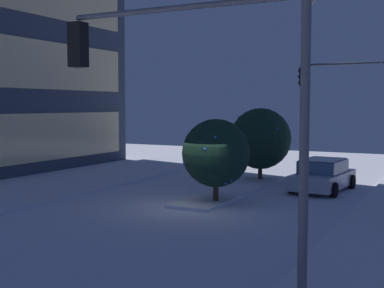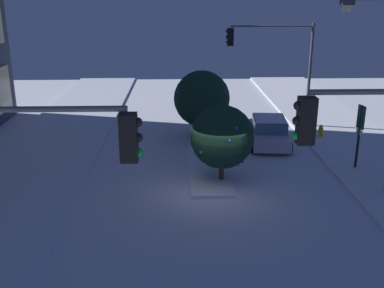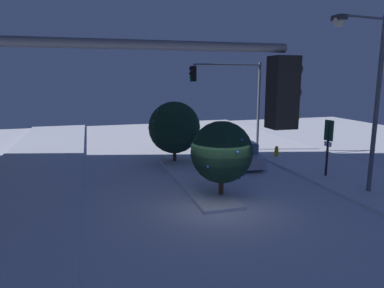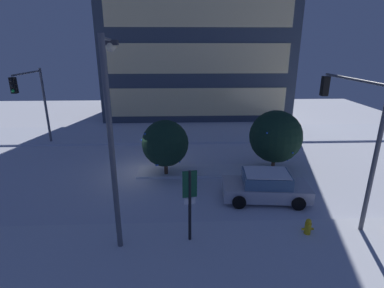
% 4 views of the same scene
% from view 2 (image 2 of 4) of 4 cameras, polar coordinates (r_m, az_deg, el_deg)
% --- Properties ---
extents(ground, '(52.00, 52.00, 0.00)m').
position_cam_2_polar(ground, '(19.18, 2.79, -5.70)').
color(ground, silver).
extents(curb_strip_far, '(52.00, 5.20, 0.14)m').
position_cam_2_polar(curb_strip_far, '(20.23, -21.09, -5.44)').
color(curb_strip_far, silver).
rests_on(curb_strip_far, ground).
extents(median_strip, '(9.00, 1.80, 0.14)m').
position_cam_2_polar(median_strip, '(22.40, 1.88, -1.87)').
color(median_strip, silver).
rests_on(median_strip, ground).
extents(car_near, '(4.48, 2.43, 1.49)m').
position_cam_2_polar(car_near, '(24.92, 9.68, 1.54)').
color(car_near, '#B7B7C1').
rests_on(car_near, ground).
extents(traffic_light_corner_near_right, '(0.32, 5.18, 6.27)m').
position_cam_2_polar(traffic_light_corner_near_right, '(27.46, 10.64, 10.95)').
color(traffic_light_corner_near_right, '#565960').
rests_on(traffic_light_corner_near_right, ground).
extents(traffic_light_corner_far_left, '(0.32, 4.28, 5.88)m').
position_cam_2_polar(traffic_light_corner_far_left, '(9.95, -20.48, -4.71)').
color(traffic_light_corner_far_left, '#565960').
rests_on(traffic_light_corner_far_left, ground).
extents(fire_hydrant, '(0.48, 0.26, 0.82)m').
position_cam_2_polar(fire_hydrant, '(26.62, 15.92, 1.46)').
color(fire_hydrant, gold).
rests_on(fire_hydrant, ground).
extents(parking_info_sign, '(0.55, 0.16, 3.08)m').
position_cam_2_polar(parking_info_sign, '(21.91, 20.39, 1.75)').
color(parking_info_sign, black).
rests_on(parking_info_sign, ground).
extents(decorated_tree_median, '(3.16, 3.16, 3.82)m').
position_cam_2_polar(decorated_tree_median, '(25.53, 1.25, 5.74)').
color(decorated_tree_median, '#473323').
rests_on(decorated_tree_median, ground).
extents(decorated_tree_left_of_median, '(2.75, 2.76, 3.42)m').
position_cam_2_polar(decorated_tree_left_of_median, '(19.20, 3.82, 0.88)').
color(decorated_tree_left_of_median, '#473323').
rests_on(decorated_tree_left_of_median, ground).
extents(construction_cone, '(0.36, 0.36, 0.55)m').
position_cam_2_polar(construction_cone, '(29.95, 14.14, 3.23)').
color(construction_cone, orange).
rests_on(construction_cone, ground).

